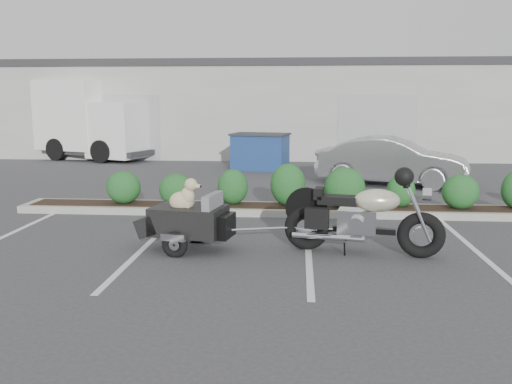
# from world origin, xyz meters

# --- Properties ---
(ground) EXTENTS (90.00, 90.00, 0.00)m
(ground) POSITION_xyz_m (0.00, 0.00, 0.00)
(ground) COLOR #38383A
(ground) RESTS_ON ground
(planter_kerb) EXTENTS (12.00, 1.00, 0.15)m
(planter_kerb) POSITION_xyz_m (1.00, 2.20, 0.07)
(planter_kerb) COLOR #9E9E93
(planter_kerb) RESTS_ON ground
(building) EXTENTS (26.00, 10.00, 4.00)m
(building) POSITION_xyz_m (0.00, 17.00, 2.00)
(building) COLOR #9EA099
(building) RESTS_ON ground
(motorcycle) EXTENTS (2.50, 1.04, 1.45)m
(motorcycle) POSITION_xyz_m (2.03, -0.84, 0.58)
(motorcycle) COLOR black
(motorcycle) RESTS_ON ground
(pet_trailer) EXTENTS (2.03, 1.16, 1.20)m
(pet_trailer) POSITION_xyz_m (-0.75, -0.81, 0.50)
(pet_trailer) COLOR black
(pet_trailer) RESTS_ON ground
(sedan) EXTENTS (4.42, 2.68, 1.37)m
(sedan) POSITION_xyz_m (3.66, 6.29, 0.69)
(sedan) COLOR #B1B0B7
(sedan) RESTS_ON ground
(dumpster) EXTENTS (2.15, 1.69, 1.26)m
(dumpster) POSITION_xyz_m (-0.32, 9.54, 0.64)
(dumpster) COLOR navy
(dumpster) RESTS_ON ground
(delivery_truck) EXTENTS (7.22, 4.35, 3.15)m
(delivery_truck) POSITION_xyz_m (-8.16, 12.69, 1.51)
(delivery_truck) COLOR white
(delivery_truck) RESTS_ON ground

